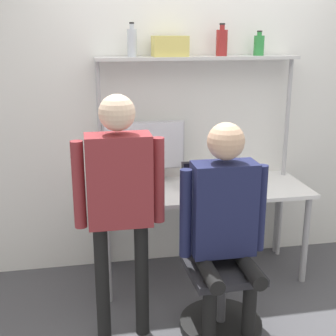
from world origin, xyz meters
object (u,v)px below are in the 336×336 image
person_seated (225,214)px  person_standing (119,190)px  monitor (144,148)px  bottle_red (222,42)px  laptop (201,184)px  bottle_clear (132,42)px  office_chair (220,289)px  cell_phone (233,191)px  bottle_green (259,45)px  storage_box (170,46)px

person_seated → person_standing: 0.69m
monitor → person_standing: 0.93m
person_standing → bottle_red: size_ratio=6.55×
laptop → bottle_clear: size_ratio=1.13×
office_chair → monitor: bearing=113.0°
bottle_red → office_chair: bearing=-104.7°
cell_phone → person_seated: 0.68m
laptop → person_seated: (-0.02, -0.68, 0.02)m
person_seated → monitor: bearing=112.1°
laptop → bottle_red: bearing=52.9°
monitor → bottle_clear: (-0.08, 0.03, 0.82)m
cell_phone → bottle_clear: (-0.72, 0.35, 1.11)m
laptop → bottle_clear: (-0.48, 0.29, 1.06)m
person_standing → bottle_red: (0.90, 0.91, 0.85)m
monitor → bottle_green: bearing=1.8°
laptop → monitor: bearing=146.6°
storage_box → person_seated: bearing=-80.1°
cell_phone → bottle_green: size_ratio=0.78×
monitor → office_chair: monitor is taller
bottle_clear → bottle_red: (0.70, 0.00, -0.00)m
laptop → storage_box: size_ratio=1.06×
bottle_clear → storage_box: 0.29m
office_chair → laptop: bearing=88.1°
bottle_clear → laptop: bearing=-31.6°
laptop → person_seated: bearing=-91.6°
bottle_clear → storage_box: size_ratio=0.94×
bottle_red → storage_box: size_ratio=0.92×
bottle_red → person_seated: bearing=-104.0°
person_seated → bottle_green: (0.55, 0.97, 1.01)m
cell_phone → person_seated: bearing=-113.1°
office_chair → person_standing: 1.00m
bottle_red → storage_box: 0.41m
person_seated → bottle_green: size_ratio=7.46×
person_standing → storage_box: bearing=61.6°
cell_phone → person_standing: person_standing is taller
person_seated → storage_box: storage_box is taller
bottle_green → monitor: bearing=-178.2°
storage_box → bottle_clear: bearing=180.0°
monitor → storage_box: 0.82m
cell_phone → person_standing: 1.11m
monitor → bottle_clear: bottle_clear is taller
cell_phone → storage_box: 1.22m
laptop → person_seated: size_ratio=0.20×
monitor → storage_box: (0.21, 0.03, 0.79)m
cell_phone → person_seated: (-0.26, -0.62, 0.08)m
cell_phone → office_chair: bearing=-114.8°
bottle_green → person_seated: bearing=-119.5°
monitor → cell_phone: (0.65, -0.32, -0.29)m
bottle_green → bottle_red: 0.31m
laptop → bottle_green: bearing=29.1°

